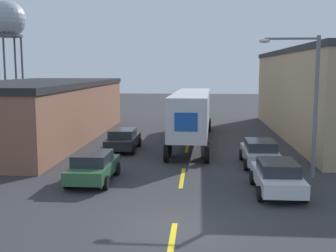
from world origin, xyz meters
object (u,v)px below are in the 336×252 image
object	(u,v)px
parked_car_right_near	(277,176)
parked_car_left_near	(93,166)
semi_truck	(193,112)
parked_car_left_far	(123,139)
water_tower	(8,21)
street_lamp	(308,95)
parked_car_right_mid	(260,152)

from	to	relation	value
parked_car_right_near	parked_car_left_near	xyz separation A→B (m)	(-8.62, 1.24, 0.00)
semi_truck	parked_car_left_near	distance (m)	12.31
parked_car_left_far	water_tower	world-z (taller)	water_tower
water_tower	street_lamp	xyz separation A→B (m)	(32.10, -36.87, -7.91)
parked_car_right_near	parked_car_left_near	size ratio (longest dim) A/B	1.00
water_tower	street_lamp	world-z (taller)	water_tower
parked_car_right_mid	street_lamp	bearing A→B (deg)	-55.08
parked_car_right_near	parked_car_right_mid	size ratio (longest dim) A/B	1.00
semi_truck	water_tower	bearing A→B (deg)	135.90
parked_car_left_near	street_lamp	bearing A→B (deg)	8.26
semi_truck	parked_car_right_mid	xyz separation A→B (m)	(3.99, -7.09, -1.58)
water_tower	parked_car_left_far	bearing A→B (deg)	-54.55
street_lamp	water_tower	bearing A→B (deg)	131.04
parked_car_right_mid	water_tower	size ratio (longest dim) A/B	0.29
semi_truck	street_lamp	size ratio (longest dim) A/B	2.17
parked_car_right_mid	parked_car_left_far	bearing A→B (deg)	156.00
parked_car_right_near	street_lamp	xyz separation A→B (m)	(1.87, 2.76, 3.45)
parked_car_left_near	parked_car_left_far	bearing A→B (deg)	90.00
parked_car_right_near	parked_car_right_mid	xyz separation A→B (m)	(0.00, 5.43, 0.00)
semi_truck	street_lamp	xyz separation A→B (m)	(5.85, -9.77, 1.87)
semi_truck	parked_car_right_near	size ratio (longest dim) A/B	3.57
parked_car_right_near	water_tower	distance (m)	51.12
semi_truck	street_lamp	distance (m)	11.54
parked_car_right_mid	street_lamp	xyz separation A→B (m)	(1.87, -2.67, 3.45)
parked_car_left_near	water_tower	xyz separation A→B (m)	(-21.61, 38.39, 11.36)
parked_car_left_far	street_lamp	distance (m)	12.82
semi_truck	parked_car_right_mid	size ratio (longest dim) A/B	3.57
parked_car_right_near	parked_car_right_mid	bearing A→B (deg)	90.00
parked_car_right_mid	semi_truck	bearing A→B (deg)	119.34
parked_car_right_mid	street_lamp	size ratio (longest dim) A/B	0.61
semi_truck	parked_car_left_far	size ratio (longest dim) A/B	3.57
parked_car_right_mid	water_tower	world-z (taller)	water_tower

